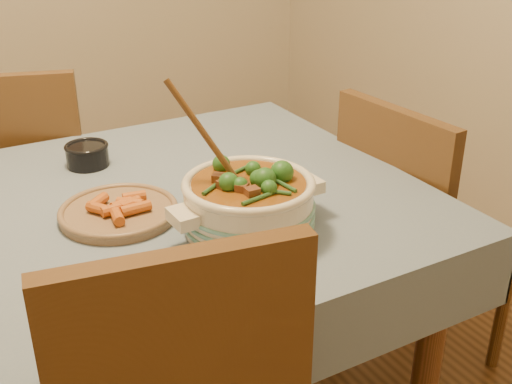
# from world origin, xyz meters

# --- Properties ---
(dining_table) EXTENTS (1.68, 1.08, 0.76)m
(dining_table) POSITION_xyz_m (0.00, 0.00, 0.66)
(dining_table) COLOR brown
(dining_table) RESTS_ON floor
(stew_casserole) EXTENTS (0.36, 0.29, 0.34)m
(stew_casserole) POSITION_xyz_m (0.33, -0.23, 0.83)
(stew_casserole) COLOR beige
(stew_casserole) RESTS_ON dining_table
(condiment_bowl) EXTENTS (0.15, 0.15, 0.06)m
(condiment_bowl) POSITION_xyz_m (0.12, 0.29, 0.79)
(condiment_bowl) COLOR black
(condiment_bowl) RESTS_ON dining_table
(fried_plate) EXTENTS (0.29, 0.29, 0.05)m
(fried_plate) POSITION_xyz_m (0.10, -0.03, 0.77)
(fried_plate) COLOR #957452
(fried_plate) RESTS_ON dining_table
(chair_far) EXTENTS (0.56, 0.56, 0.95)m
(chair_far) POSITION_xyz_m (-0.00, 0.73, 0.54)
(chair_far) COLOR brown
(chair_far) RESTS_ON floor
(chair_right) EXTENTS (0.46, 0.46, 0.91)m
(chair_right) POSITION_xyz_m (0.97, -0.08, 0.52)
(chair_right) COLOR brown
(chair_right) RESTS_ON floor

